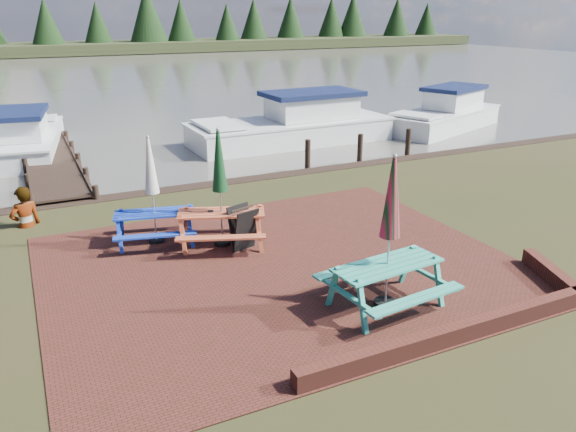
# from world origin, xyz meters

# --- Properties ---
(ground) EXTENTS (120.00, 120.00, 0.00)m
(ground) POSITION_xyz_m (0.00, 0.00, 0.00)
(ground) COLOR black
(ground) RESTS_ON ground
(paving) EXTENTS (9.00, 7.50, 0.02)m
(paving) POSITION_xyz_m (0.00, 1.00, 0.01)
(paving) COLOR #3B1B12
(paving) RESTS_ON ground
(brick_wall) EXTENTS (6.21, 1.79, 0.30)m
(brick_wall) POSITION_xyz_m (2.15, -2.42, 0.15)
(brick_wall) COLOR #4C1E16
(brick_wall) RESTS_ON ground
(water) EXTENTS (120.00, 60.00, 0.02)m
(water) POSITION_xyz_m (0.00, 37.00, 0.00)
(water) COLOR #4D4B42
(water) RESTS_ON ground
(far_treeline) EXTENTS (120.00, 10.00, 8.10)m
(far_treeline) POSITION_xyz_m (0.00, 66.00, 3.28)
(far_treeline) COLOR black
(far_treeline) RESTS_ON ground
(picnic_table_teal) EXTENTS (2.08, 1.89, 2.67)m
(picnic_table_teal) POSITION_xyz_m (0.95, -1.21, 0.94)
(picnic_table_teal) COLOR teal
(picnic_table_teal) RESTS_ON ground
(picnic_table_red) EXTENTS (2.30, 2.18, 2.55)m
(picnic_table_red) POSITION_xyz_m (-0.68, 2.56, 0.89)
(picnic_table_red) COLOR #B24D2D
(picnic_table_red) RESTS_ON ground
(picnic_table_blue) EXTENTS (2.00, 1.86, 2.36)m
(picnic_table_blue) POSITION_xyz_m (-1.94, 3.32, 0.83)
(picnic_table_blue) COLOR #1634A6
(picnic_table_blue) RESTS_ON ground
(chalkboard) EXTENTS (0.62, 0.71, 0.93)m
(chalkboard) POSITION_xyz_m (-0.34, 2.17, 0.48)
(chalkboard) COLOR black
(chalkboard) RESTS_ON ground
(jetty) EXTENTS (1.76, 9.08, 1.00)m
(jetty) POSITION_xyz_m (-3.50, 11.28, 0.11)
(jetty) COLOR black
(jetty) RESTS_ON ground
(boat_jetty) EXTENTS (3.18, 6.81, 1.90)m
(boat_jetty) POSITION_xyz_m (-4.18, 14.06, 0.37)
(boat_jetty) COLOR silver
(boat_jetty) RESTS_ON ground
(boat_near) EXTENTS (8.14, 2.97, 2.19)m
(boat_near) POSITION_xyz_m (5.57, 11.61, 0.45)
(boat_near) COLOR silver
(boat_near) RESTS_ON ground
(boat_far) EXTENTS (6.85, 4.46, 2.02)m
(boat_far) POSITION_xyz_m (12.81, 11.16, 0.40)
(boat_far) COLOR silver
(boat_far) RESTS_ON ground
(person) EXTENTS (0.81, 0.66, 1.93)m
(person) POSITION_xyz_m (-4.48, 5.64, 0.96)
(person) COLOR gray
(person) RESTS_ON ground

